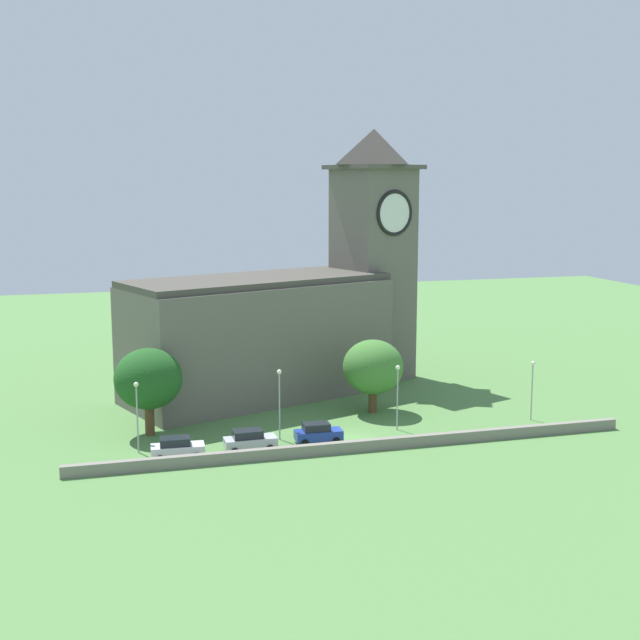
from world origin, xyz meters
TOP-DOWN VIEW (x-y plane):
  - ground_plane at (0.00, 15.00)m, footprint 200.00×200.00m
  - church at (-0.64, 19.40)m, footprint 36.53×21.75m
  - quay_barrier at (0.00, -3.88)m, footprint 51.29×0.70m
  - car_white at (-15.99, -1.45)m, footprint 4.66×2.39m
  - car_silver at (-9.57, -1.13)m, footprint 4.65×2.21m
  - car_blue at (-3.13, -0.55)m, footprint 4.37×2.20m
  - streetlamp_west_end at (-19.12, 1.05)m, footprint 0.44×0.44m
  - streetlamp_west_mid at (-6.26, 1.39)m, footprint 0.44×0.44m
  - streetlamp_central at (5.32, 1.42)m, footprint 0.44×0.44m
  - streetlamp_east_mid at (19.46, 0.95)m, footprint 0.44×0.44m
  - tree_by_tower at (-17.72, 6.11)m, footprint 6.35×6.35m
  - tree_riverside_west at (5.11, 7.95)m, footprint 6.24×6.24m

SIDE VIEW (x-z plane):
  - ground_plane at x=0.00m, z-range 0.00..0.00m
  - quay_barrier at x=0.00m, z-range 0.00..1.00m
  - car_white at x=-15.99m, z-range 0.01..1.89m
  - car_blue at x=-3.13m, z-range 0.01..1.89m
  - car_silver at x=-9.57m, z-range 0.01..1.94m
  - streetlamp_east_mid at x=19.46m, z-range 1.10..7.12m
  - streetlamp_central at x=5.32m, z-range 1.13..7.47m
  - streetlamp_west_end at x=-19.12m, z-range 1.13..7.51m
  - streetlamp_west_mid at x=-6.26m, z-range 1.15..7.80m
  - tree_riverside_west at x=5.11m, z-range 0.97..8.58m
  - tree_by_tower at x=-17.72m, z-range 1.25..9.56m
  - church at x=-0.64m, z-range -5.83..23.91m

